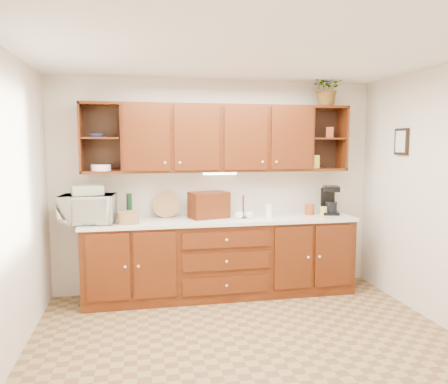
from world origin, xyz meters
name	(u,v)px	position (x,y,z in m)	size (l,w,h in m)	color
floor	(251,349)	(0.00, 0.00, 0.00)	(4.00, 4.00, 0.00)	olive
ceiling	(254,50)	(0.00, 0.00, 2.60)	(4.00, 4.00, 0.00)	white
back_wall	(217,186)	(0.00, 1.75, 1.30)	(4.00, 4.00, 0.00)	beige
left_wall	(2,212)	(-2.00, 0.00, 1.30)	(3.50, 3.50, 0.00)	beige
base_cabinets	(221,258)	(0.00, 1.45, 0.45)	(3.20, 0.60, 0.90)	#391306
countertop	(221,220)	(0.00, 1.44, 0.92)	(3.24, 0.64, 0.04)	silver
upper_cabinets	(220,138)	(0.01, 1.59, 1.89)	(3.20, 0.33, 0.80)	#391306
undercabinet_light	(220,174)	(0.00, 1.53, 1.47)	(0.40, 0.05, 0.03)	white
framed_picture	(402,142)	(1.98, 0.90, 1.85)	(0.03, 0.24, 0.30)	black
wicker_basket	(128,218)	(-1.08, 1.32, 1.01)	(0.23, 0.23, 0.13)	olive
microwave	(88,209)	(-1.52, 1.43, 1.10)	(0.58, 0.39, 0.32)	beige
towel_stack	(87,190)	(-1.52, 1.43, 1.31)	(0.33, 0.24, 0.10)	#DBCB67
wine_bottle	(129,206)	(-1.07, 1.59, 1.10)	(0.07, 0.07, 0.31)	black
woven_tray	(166,217)	(-0.64, 1.64, 0.95)	(0.32, 0.32, 0.02)	olive
bread_box	(209,205)	(-0.14, 1.52, 1.10)	(0.45, 0.28, 0.31)	#391306
mug_tree	(243,214)	(0.27, 1.44, 0.98)	(0.26, 0.25, 0.27)	#391306
canister_red	(309,209)	(1.15, 1.53, 1.00)	(0.12, 0.12, 0.13)	#A93718
canister_white	(269,211)	(0.58, 1.41, 1.02)	(0.09, 0.09, 0.17)	white
canister_yellow	(324,211)	(1.30, 1.45, 0.99)	(0.09, 0.09, 0.10)	gold
coffee_maker	(330,201)	(1.41, 1.51, 1.11)	(0.26, 0.30, 0.36)	black
bowl_stack	(97,135)	(-1.41, 1.56, 1.92)	(0.15, 0.15, 0.04)	navy
plate_stack	(101,168)	(-1.38, 1.55, 1.56)	(0.22, 0.22, 0.07)	white
pantry_box_yellow	(315,162)	(1.22, 1.56, 1.60)	(0.09, 0.07, 0.16)	gold
pantry_box_red	(330,132)	(1.41, 1.58, 1.97)	(0.09, 0.08, 0.13)	#A93718
potted_plant	(328,88)	(1.36, 1.54, 2.51)	(0.39, 0.34, 0.43)	#999999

